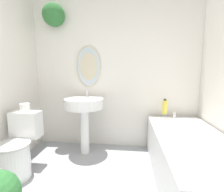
% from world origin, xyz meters
% --- Properties ---
extents(wall_back, '(2.68, 0.33, 2.40)m').
position_xyz_m(wall_back, '(-0.09, 2.32, 1.27)').
color(wall_back, silver).
rests_on(wall_back, ground_plane).
extents(toilet, '(0.37, 0.54, 0.71)m').
position_xyz_m(toilet, '(-1.04, 1.39, 0.31)').
color(toilet, white).
rests_on(toilet, ground_plane).
extents(pedestal_sink, '(0.56, 0.56, 0.92)m').
position_xyz_m(pedestal_sink, '(-0.41, 1.98, 0.67)').
color(pedestal_sink, white).
rests_on(pedestal_sink, ground_plane).
extents(bathtub, '(0.73, 1.63, 0.61)m').
position_xyz_m(bathtub, '(0.90, 1.44, 0.28)').
color(bathtub, silver).
rests_on(bathtub, ground_plane).
extents(shampoo_bottle, '(0.07, 0.07, 0.21)m').
position_xyz_m(shampoo_bottle, '(0.74, 2.08, 0.70)').
color(shampoo_bottle, gold).
rests_on(shampoo_bottle, bathtub).
extents(toilet_paper_roll, '(0.11, 0.11, 0.10)m').
position_xyz_m(toilet_paper_roll, '(-1.04, 1.57, 0.76)').
color(toilet_paper_roll, white).
rests_on(toilet_paper_roll, toilet).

